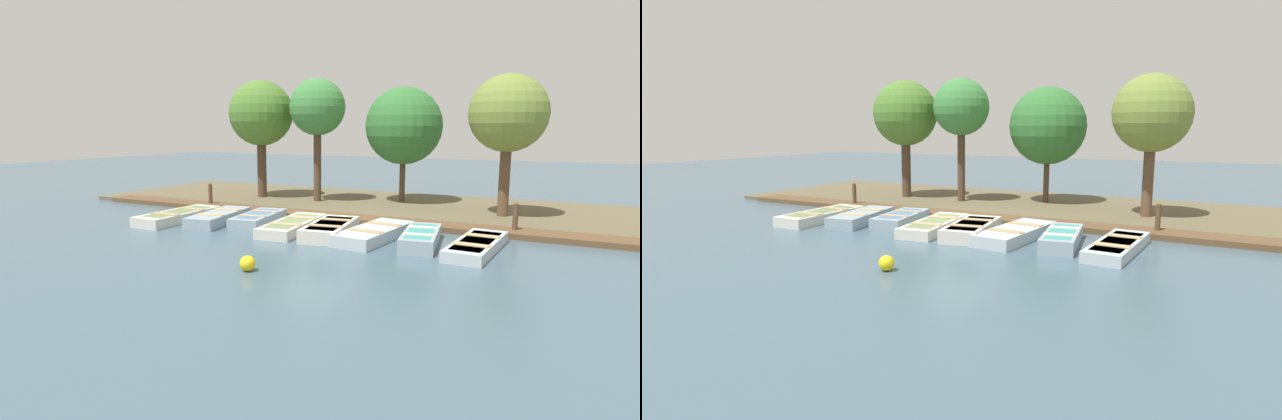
% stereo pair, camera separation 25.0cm
% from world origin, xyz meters
% --- Properties ---
extents(ground_plane, '(80.00, 80.00, 0.00)m').
position_xyz_m(ground_plane, '(0.00, 0.00, 0.00)').
color(ground_plane, '#425B6B').
extents(shore_bank, '(8.00, 24.00, 0.16)m').
position_xyz_m(shore_bank, '(-5.00, 0.00, 0.08)').
color(shore_bank, brown).
rests_on(shore_bank, ground_plane).
extents(dock_walkway, '(1.18, 21.67, 0.19)m').
position_xyz_m(dock_walkway, '(-1.39, 0.00, 0.09)').
color(dock_walkway, brown).
rests_on(dock_walkway, ground_plane).
extents(rowboat_0, '(3.43, 1.26, 0.38)m').
position_xyz_m(rowboat_0, '(1.45, -4.69, 0.19)').
color(rowboat_0, beige).
rests_on(rowboat_0, ground_plane).
extents(rowboat_1, '(3.16, 1.53, 0.41)m').
position_xyz_m(rowboat_1, '(1.09, -3.13, 0.21)').
color(rowboat_1, '#8C9EA8').
rests_on(rowboat_1, ground_plane).
extents(rowboat_2, '(2.81, 1.49, 0.40)m').
position_xyz_m(rowboat_2, '(0.64, -1.73, 0.20)').
color(rowboat_2, '#8C9EA8').
rests_on(rowboat_2, ground_plane).
extents(rowboat_3, '(3.52, 1.51, 0.36)m').
position_xyz_m(rowboat_3, '(1.04, -0.09, 0.17)').
color(rowboat_3, beige).
rests_on(rowboat_3, ground_plane).
extents(rowboat_4, '(3.06, 1.62, 0.43)m').
position_xyz_m(rowboat_4, '(1.16, 1.36, 0.21)').
color(rowboat_4, beige).
rests_on(rowboat_4, ground_plane).
extents(rowboat_5, '(3.48, 1.56, 0.38)m').
position_xyz_m(rowboat_5, '(1.01, 2.79, 0.19)').
color(rowboat_5, '#B2BCC1').
rests_on(rowboat_5, ground_plane).
extents(rowboat_6, '(2.91, 1.41, 0.44)m').
position_xyz_m(rowboat_6, '(1.11, 4.27, 0.22)').
color(rowboat_6, '#8C9EA8').
rests_on(rowboat_6, ground_plane).
extents(rowboat_7, '(3.47, 1.24, 0.33)m').
position_xyz_m(rowboat_7, '(1.15, 5.86, 0.16)').
color(rowboat_7, '#B2BCC1').
rests_on(rowboat_7, ground_plane).
extents(mooring_post_near, '(0.17, 0.17, 1.06)m').
position_xyz_m(mooring_post_near, '(-1.54, -5.67, 0.54)').
color(mooring_post_near, brown).
rests_on(mooring_post_near, ground_plane).
extents(mooring_post_far, '(0.17, 0.17, 1.06)m').
position_xyz_m(mooring_post_far, '(-1.54, 6.55, 0.54)').
color(mooring_post_far, brown).
rests_on(mooring_post_far, ground_plane).
extents(buoy, '(0.38, 0.38, 0.38)m').
position_xyz_m(buoy, '(5.65, 1.36, 0.19)').
color(buoy, yellow).
rests_on(buoy, ground_plane).
extents(park_tree_far_left, '(2.97, 2.97, 5.52)m').
position_xyz_m(park_tree_far_left, '(-4.43, -4.96, 3.99)').
color(park_tree_far_left, '#4C3828').
rests_on(park_tree_far_left, ground_plane).
extents(park_tree_left, '(2.45, 2.45, 5.49)m').
position_xyz_m(park_tree_left, '(-4.44, -2.03, 4.20)').
color(park_tree_left, '#4C3828').
rests_on(park_tree_left, ground_plane).
extents(park_tree_center, '(3.31, 3.31, 5.11)m').
position_xyz_m(park_tree_center, '(-5.86, 1.41, 3.45)').
color(park_tree_center, '#4C3828').
rests_on(park_tree_center, ground_plane).
extents(park_tree_right, '(2.79, 2.79, 5.29)m').
position_xyz_m(park_tree_right, '(-4.17, 5.83, 3.85)').
color(park_tree_right, brown).
rests_on(park_tree_right, ground_plane).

